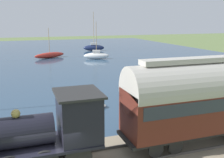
{
  "coord_description": "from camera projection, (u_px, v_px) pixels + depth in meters",
  "views": [
    {
      "loc": [
        -10.19,
        0.73,
        6.86
      ],
      "look_at": [
        7.38,
        -5.35,
        2.63
      ],
      "focal_mm": 42.0,
      "sensor_mm": 36.0,
      "label": 1
    }
  ],
  "objects": [
    {
      "name": "rowboat_off_pier",
      "position": [
        93.0,
        104.0,
        21.21
      ],
      "size": [
        2.41,
        2.27,
        0.34
      ],
      "rotation": [
        0.0,
        0.0,
        -0.86
      ],
      "color": "beige",
      "rests_on": "harbor_water"
    },
    {
      "name": "passenger_coach",
      "position": [
        200.0,
        97.0,
        13.28
      ],
      "size": [
        2.37,
        8.31,
        4.43
      ],
      "color": "black",
      "rests_on": "rail_embankment"
    },
    {
      "name": "harbor_water",
      "position": [
        26.0,
        56.0,
        50.68
      ],
      "size": [
        80.0,
        80.0,
        0.01
      ],
      "color": "#2D4760",
      "rests_on": "ground"
    },
    {
      "name": "steam_locomotive",
      "position": [
        51.0,
        127.0,
        11.03
      ],
      "size": [
        2.28,
        5.43,
        3.43
      ],
      "color": "black",
      "rests_on": "rail_embankment"
    },
    {
      "name": "sailboat_navy",
      "position": [
        94.0,
        47.0,
        58.68
      ],
      "size": [
        2.22,
        4.81,
        8.53
      ],
      "rotation": [
        0.0,
        0.0,
        -0.2
      ],
      "color": "#192347",
      "rests_on": "harbor_water"
    },
    {
      "name": "sailboat_red",
      "position": [
        50.0,
        55.0,
        47.75
      ],
      "size": [
        3.81,
        6.02,
        5.42
      ],
      "rotation": [
        0.0,
        0.0,
        0.46
      ],
      "color": "#B72D23",
      "rests_on": "harbor_water"
    },
    {
      "name": "rowboat_near_shore",
      "position": [
        176.0,
        104.0,
        21.03
      ],
      "size": [
        0.92,
        2.68,
        0.48
      ],
      "rotation": [
        0.0,
        0.0,
        -0.07
      ],
      "color": "silver",
      "rests_on": "harbor_water"
    },
    {
      "name": "rowboat_mid_harbor",
      "position": [
        24.0,
        125.0,
        17.05
      ],
      "size": [
        2.53,
        2.22,
        0.31
      ],
      "rotation": [
        0.0,
        0.0,
        -0.94
      ],
      "color": "beige",
      "rests_on": "harbor_water"
    },
    {
      "name": "sailboat_white",
      "position": [
        96.0,
        55.0,
        46.43
      ],
      "size": [
        2.45,
        4.66,
        6.51
      ],
      "rotation": [
        0.0,
        0.0,
        -0.29
      ],
      "color": "white",
      "rests_on": "harbor_water"
    }
  ]
}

